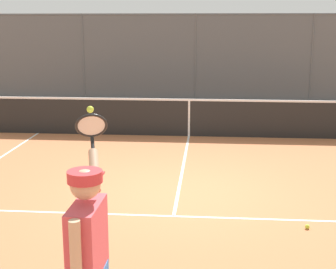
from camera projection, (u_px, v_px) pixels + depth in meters
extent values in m
plane|color=#B76B42|center=(178.00, 193.00, 8.41)|extent=(60.00, 60.00, 0.00)
cube|color=white|center=(174.00, 216.00, 7.42)|extent=(6.18, 0.05, 0.01)
cube|color=white|center=(183.00, 166.00, 10.03)|extent=(0.05, 5.36, 0.01)
cylinder|color=#565B60|center=(312.00, 60.00, 16.85)|extent=(0.07, 0.07, 3.13)
cylinder|color=#565B60|center=(195.00, 60.00, 17.17)|extent=(0.07, 0.07, 3.13)
cylinder|color=#565B60|center=(84.00, 59.00, 17.50)|extent=(0.07, 0.07, 3.13)
cylinder|color=#565B60|center=(196.00, 15.00, 16.83)|extent=(15.85, 0.05, 0.05)
cube|color=#565B60|center=(195.00, 60.00, 17.17)|extent=(15.85, 0.02, 3.13)
cube|color=#387A3D|center=(196.00, 59.00, 17.81)|extent=(18.85, 0.90, 3.08)
cube|color=silver|center=(195.00, 103.00, 17.33)|extent=(16.85, 0.18, 0.15)
cube|color=black|center=(189.00, 119.00, 12.53)|extent=(10.07, 0.02, 0.91)
cube|color=white|center=(189.00, 100.00, 12.42)|extent=(10.07, 0.04, 0.05)
cube|color=white|center=(189.00, 119.00, 12.53)|extent=(0.05, 0.04, 0.91)
cube|color=#DB4C56|center=(87.00, 241.00, 3.76)|extent=(0.22, 0.52, 0.60)
cylinder|color=tan|center=(76.00, 257.00, 3.46)|extent=(0.08, 0.08, 0.55)
cylinder|color=tan|center=(94.00, 170.00, 4.14)|extent=(0.19, 0.41, 0.31)
sphere|color=tan|center=(85.00, 185.00, 3.66)|extent=(0.23, 0.23, 0.23)
cylinder|color=red|center=(85.00, 176.00, 3.65)|extent=(0.27, 0.27, 0.09)
cube|color=red|center=(89.00, 176.00, 3.78)|extent=(0.20, 0.21, 0.02)
cylinder|color=black|center=(93.00, 144.00, 4.34)|extent=(0.08, 0.17, 0.13)
torus|color=black|center=(91.00, 126.00, 4.49)|extent=(0.33, 0.25, 0.26)
cylinder|color=silver|center=(91.00, 126.00, 4.49)|extent=(0.28, 0.20, 0.21)
sphere|color=#C1D138|center=(90.00, 109.00, 4.64)|extent=(0.07, 0.07, 0.07)
sphere|color=#C1D138|center=(307.00, 227.00, 6.97)|extent=(0.07, 0.07, 0.07)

